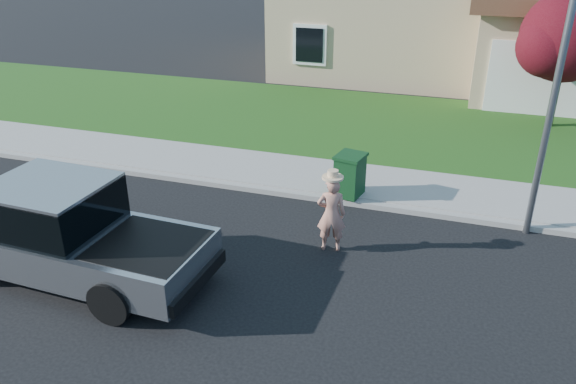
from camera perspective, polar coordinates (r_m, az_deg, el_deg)
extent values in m
plane|color=black|center=(10.52, -5.07, -6.88)|extent=(80.00, 80.00, 0.00)
cube|color=gray|center=(12.63, 4.18, -0.73)|extent=(40.00, 0.20, 0.12)
cube|color=gray|center=(13.60, 5.32, 1.26)|extent=(40.00, 2.00, 0.15)
cube|color=#1A4814|center=(17.74, 8.63, 6.81)|extent=(40.00, 7.00, 0.10)
cube|color=tan|center=(22.70, 25.62, 12.77)|extent=(5.50, 6.00, 3.20)
cube|color=white|center=(19.83, 26.27, 10.09)|extent=(4.60, 0.12, 2.30)
cube|color=black|center=(21.78, 2.22, 14.71)|extent=(1.30, 0.10, 1.50)
cylinder|color=black|center=(12.23, -25.04, -2.54)|extent=(0.74, 0.30, 0.73)
cylinder|color=black|center=(9.22, -17.50, -10.55)|extent=(0.74, 0.30, 0.73)
cylinder|color=black|center=(10.34, -12.04, -5.66)|extent=(0.74, 0.30, 0.73)
cube|color=#A7A9AE|center=(10.51, -21.78, -4.84)|extent=(5.25, 2.03, 0.65)
cube|color=black|center=(10.29, -22.96, -1.35)|extent=(1.98, 1.77, 0.77)
cube|color=#A7A9AE|center=(10.13, -23.33, 0.67)|extent=(1.98, 1.77, 0.07)
cube|color=black|center=(9.37, -14.05, -5.29)|extent=(1.70, 1.61, 0.05)
cube|color=black|center=(9.20, -9.05, -8.94)|extent=(0.18, 1.73, 0.23)
cube|color=black|center=(11.43, -22.39, 0.88)|extent=(0.12, 0.20, 0.16)
imported|color=tan|center=(10.49, 4.43, -2.28)|extent=(0.61, 0.47, 1.49)
cylinder|color=#DBB68C|center=(10.16, 4.57, 1.54)|extent=(0.40, 0.40, 0.04)
cylinder|color=#DBB68C|center=(10.13, 4.58, 1.85)|extent=(0.20, 0.20, 0.14)
cylinder|color=black|center=(18.81, 25.43, 8.76)|extent=(0.23, 0.23, 1.81)
sphere|color=#490F17|center=(18.46, 26.45, 13.96)|extent=(2.60, 2.60, 2.60)
sphere|color=#490F17|center=(18.11, 25.00, 13.31)|extent=(1.81, 1.81, 1.81)
cube|color=#0E3416|center=(12.51, 6.29, 1.60)|extent=(0.64, 0.71, 0.88)
cube|color=#0E3416|center=(12.32, 6.39, 3.63)|extent=(0.70, 0.77, 0.07)
cylinder|color=slate|center=(11.37, 25.32, 8.37)|extent=(0.13, 0.13, 5.47)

